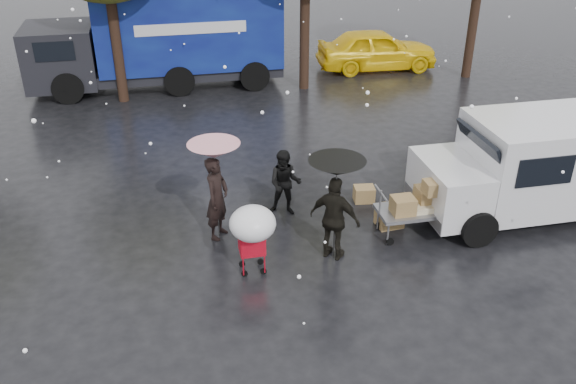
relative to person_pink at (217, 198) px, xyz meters
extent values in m
plane|color=black|center=(1.40, -1.25, -0.88)|extent=(90.00, 90.00, 0.00)
imported|color=black|center=(0.00, 0.00, 0.00)|extent=(0.70, 0.77, 1.77)
imported|color=black|center=(1.52, 0.61, -0.14)|extent=(0.86, 0.76, 1.49)
imported|color=black|center=(2.10, -1.24, -0.02)|extent=(1.05, 0.97, 1.72)
cylinder|color=#4C4C4C|center=(0.00, 0.00, 0.08)|extent=(0.02, 0.02, 1.93)
cone|color=#DD5B71|center=(0.00, 0.00, 1.05)|extent=(1.03, 1.03, 0.30)
sphere|color=#4C4C4C|center=(0.00, 0.00, 1.08)|extent=(0.06, 0.06, 0.06)
cylinder|color=#4C4C4C|center=(2.10, -1.24, 0.09)|extent=(0.02, 0.02, 1.94)
cone|color=black|center=(2.10, -1.24, 1.06)|extent=(1.06, 1.06, 0.30)
sphere|color=#4C4C4C|center=(2.10, -1.24, 1.09)|extent=(0.06, 0.06, 0.06)
cube|color=slate|center=(3.93, -0.76, -0.33)|extent=(1.50, 0.80, 0.08)
cylinder|color=slate|center=(3.18, -0.76, -0.08)|extent=(0.04, 0.04, 0.60)
cube|color=brown|center=(4.28, -0.66, -0.09)|extent=(0.55, 0.45, 0.40)
cube|color=brown|center=(3.63, -0.86, -0.12)|extent=(0.45, 0.40, 0.35)
cube|color=brown|center=(4.23, -0.91, 0.25)|extent=(0.40, 0.35, 0.28)
cube|color=tan|center=(3.98, -0.76, -0.23)|extent=(0.90, 0.55, 0.12)
cylinder|color=black|center=(3.33, -1.08, -0.80)|extent=(0.16, 0.05, 0.16)
cylinder|color=black|center=(3.33, -0.44, -0.80)|extent=(0.16, 0.05, 0.16)
cylinder|color=black|center=(4.53, -1.08, -0.80)|extent=(0.16, 0.05, 0.16)
cylinder|color=black|center=(4.53, -0.44, -0.80)|extent=(0.16, 0.05, 0.16)
cube|color=red|center=(0.48, -1.35, -0.23)|extent=(0.47, 0.41, 0.45)
cylinder|color=red|center=(0.48, -1.54, 0.14)|extent=(0.42, 0.02, 0.02)
cylinder|color=#4C4C4C|center=(0.48, -1.54, 0.07)|extent=(0.02, 0.02, 0.60)
ellipsoid|color=white|center=(0.48, -1.54, 0.27)|extent=(0.84, 0.84, 0.63)
cylinder|color=black|center=(0.30, -1.51, -0.82)|extent=(0.12, 0.04, 0.12)
cylinder|color=black|center=(0.30, -1.19, -0.82)|extent=(0.12, 0.04, 0.12)
cylinder|color=black|center=(0.66, -1.51, -0.82)|extent=(0.12, 0.04, 0.12)
cylinder|color=black|center=(0.66, -1.19, -0.82)|extent=(0.12, 0.04, 0.12)
cube|color=silver|center=(7.23, -0.47, 0.37)|extent=(3.80, 2.00, 1.90)
cube|color=silver|center=(4.83, -0.47, -0.03)|extent=(1.20, 1.95, 1.10)
cube|color=black|center=(5.38, -0.47, 0.82)|extent=(0.37, 1.70, 0.67)
cube|color=slate|center=(4.28, -0.47, -0.43)|extent=(0.12, 1.90, 0.25)
cylinder|color=black|center=(5.03, -1.42, -0.50)|extent=(0.76, 0.28, 0.76)
cylinder|color=black|center=(5.03, 0.48, -0.50)|extent=(0.76, 0.28, 0.76)
cylinder|color=black|center=(8.33, 0.48, -0.50)|extent=(0.76, 0.28, 0.76)
cube|color=#0B0E5A|center=(0.22, 10.03, 1.22)|extent=(6.00, 2.50, 2.80)
cube|color=black|center=(-3.98, 10.03, 0.37)|extent=(2.20, 2.40, 1.90)
cube|color=black|center=(-0.78, 10.03, -0.33)|extent=(8.00, 2.30, 0.35)
cube|color=silver|center=(0.22, 8.77, 1.32)|extent=(3.50, 0.03, 0.35)
cylinder|color=black|center=(-3.78, 8.88, -0.38)|extent=(1.00, 0.30, 1.00)
cylinder|color=black|center=(-3.78, 11.18, -0.38)|extent=(1.00, 0.30, 1.00)
cylinder|color=black|center=(2.22, 8.88, -0.38)|extent=(1.00, 0.30, 1.00)
cylinder|color=black|center=(2.22, 11.18, -0.38)|extent=(1.00, 0.30, 1.00)
cube|color=brown|center=(3.58, -0.36, -0.65)|extent=(0.56, 0.46, 0.47)
cube|color=brown|center=(3.39, 0.77, -0.71)|extent=(0.49, 0.40, 0.35)
imported|color=yellow|center=(7.01, 10.29, -0.14)|extent=(4.44, 1.96, 1.48)
cylinder|color=black|center=(-2.10, 8.75, 1.36)|extent=(0.32, 0.32, 4.48)
cylinder|color=black|center=(3.90, 8.75, 1.57)|extent=(0.32, 0.32, 4.90)
cylinder|color=black|center=(9.90, 8.75, 1.43)|extent=(0.32, 0.32, 4.62)
camera|label=1|loc=(-0.85, -10.72, 5.93)|focal=38.00mm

